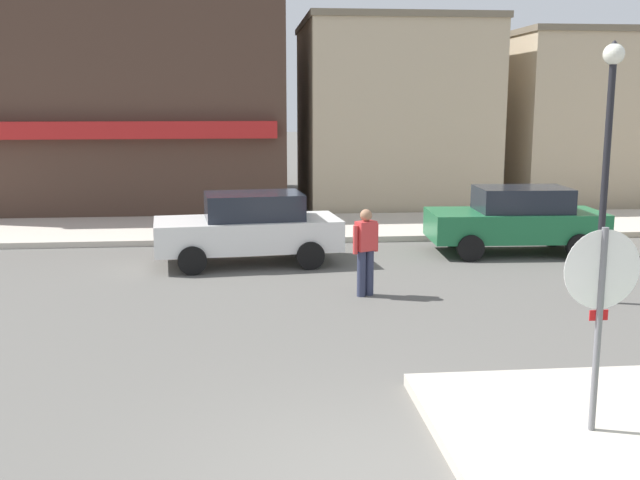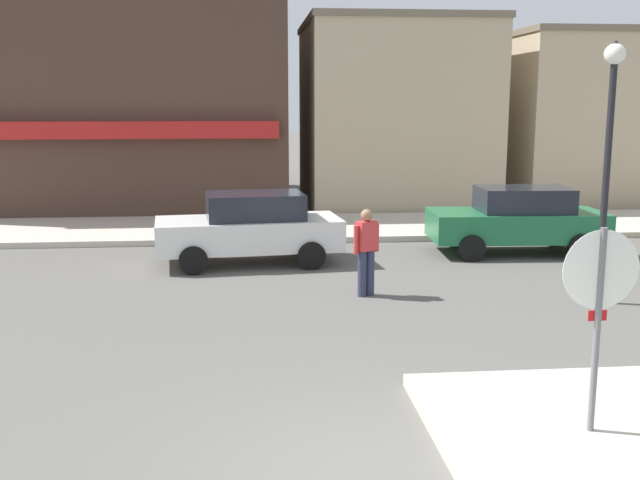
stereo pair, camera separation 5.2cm
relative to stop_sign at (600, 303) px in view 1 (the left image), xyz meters
The scene contains 9 objects.
kerb_far 13.64m from the stop_sign, 99.65° to the left, with size 80.00×4.00×0.15m, color beige.
stop_sign is the anchor object (origin of this frame).
lamp_post 6.13m from the stop_sign, 63.76° to the left, with size 0.36×0.36×4.54m.
parked_car_nearest 9.87m from the stop_sign, 110.92° to the left, with size 4.16×2.20×1.56m.
parked_car_second 10.13m from the stop_sign, 74.35° to the left, with size 4.08×2.03×1.56m.
pedestrian_crossing_near 6.39m from the stop_sign, 102.79° to the left, with size 0.53×0.36×1.61m.
building_corner_shop 21.85m from the stop_sign, 112.33° to the left, with size 12.20×9.99×7.54m.
building_storefront_left_near 19.10m from the stop_sign, 85.65° to the left, with size 6.10×6.99×6.19m.
building_storefront_left_mid 21.00m from the stop_sign, 67.61° to the left, with size 5.21×7.15×5.86m.
Camera 1 is at (-1.28, -6.38, 3.54)m, focal length 42.00 mm.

